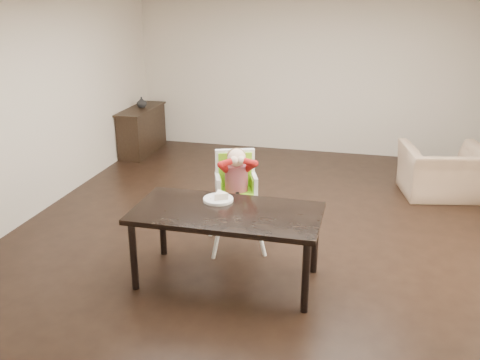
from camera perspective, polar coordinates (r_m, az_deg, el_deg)
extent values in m
plane|color=black|center=(6.42, 3.02, -5.58)|extent=(7.00, 7.00, 0.00)
cube|color=beige|center=(9.36, 7.35, 11.11)|extent=(6.00, 0.02, 2.70)
cube|color=beige|center=(2.82, -10.45, -10.52)|extent=(6.00, 0.02, 2.70)
cube|color=beige|center=(7.14, -21.34, 7.17)|extent=(0.02, 7.00, 2.70)
cube|color=black|center=(5.11, -1.44, -3.55)|extent=(1.80, 0.90, 0.05)
cylinder|color=black|center=(5.23, -11.29, -7.97)|extent=(0.07, 0.07, 0.70)
cylinder|color=black|center=(4.82, 7.01, -10.27)|extent=(0.07, 0.07, 0.70)
cylinder|color=black|center=(5.83, -8.27, -4.72)|extent=(0.07, 0.07, 0.70)
cylinder|color=black|center=(5.47, 8.00, -6.45)|extent=(0.07, 0.07, 0.70)
cylinder|color=white|center=(5.76, -2.32, -5.34)|extent=(0.06, 0.06, 0.61)
cylinder|color=white|center=(5.80, 1.98, -5.15)|extent=(0.06, 0.06, 0.61)
cylinder|color=white|center=(6.16, -2.59, -3.62)|extent=(0.06, 0.06, 0.61)
cylinder|color=white|center=(6.19, 1.43, -3.45)|extent=(0.06, 0.06, 0.61)
cube|color=white|center=(5.85, -0.38, -1.65)|extent=(0.54, 0.52, 0.05)
cube|color=#87D91B|center=(5.84, -0.38, -1.31)|extent=(0.44, 0.42, 0.03)
cube|color=white|center=(5.93, -0.55, 1.19)|extent=(0.43, 0.20, 0.46)
cube|color=#87D91B|center=(5.90, -0.52, 0.99)|extent=(0.35, 0.15, 0.41)
cube|color=black|center=(5.82, -1.13, 0.70)|extent=(0.10, 0.19, 0.02)
cube|color=black|center=(5.83, 0.25, 0.75)|extent=(0.10, 0.19, 0.02)
cylinder|color=#B4141F|center=(5.78, -0.39, 0.20)|extent=(0.32, 0.32, 0.29)
sphere|color=beige|center=(5.69, -0.37, 2.39)|extent=(0.25, 0.25, 0.20)
ellipsoid|color=brown|center=(5.71, -0.40, 2.68)|extent=(0.25, 0.25, 0.15)
sphere|color=beige|center=(5.58, -0.65, 2.11)|extent=(0.11, 0.11, 0.09)
sphere|color=beige|center=(5.59, 0.12, 2.14)|extent=(0.11, 0.11, 0.09)
cylinder|color=white|center=(5.34, -2.34, -2.11)|extent=(0.32, 0.32, 0.02)
torus|color=white|center=(5.33, -2.35, -1.98)|extent=(0.32, 0.32, 0.02)
imported|color=tan|center=(7.86, 20.97, 1.65)|extent=(1.20, 0.91, 0.95)
cube|color=black|center=(9.54, -10.41, 5.15)|extent=(0.40, 1.20, 0.76)
cube|color=black|center=(9.44, -10.56, 7.46)|extent=(0.44, 1.26, 0.03)
imported|color=#99999E|center=(9.47, -10.45, 8.14)|extent=(0.18, 0.19, 0.17)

